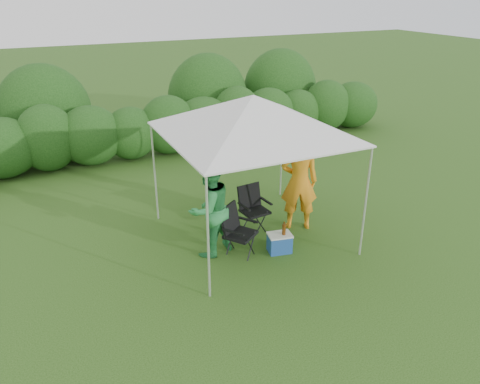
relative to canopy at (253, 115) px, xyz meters
name	(u,v)px	position (x,y,z in m)	size (l,w,h in m)	color
ground	(263,247)	(0.00, -0.50, -2.46)	(70.00, 70.00, 0.00)	#345D1D
hedge	(172,126)	(0.11, 5.50, -1.64)	(14.86, 1.53, 1.80)	#235018
canopy	(253,115)	(0.00, 0.00, 0.00)	(3.10, 3.10, 2.83)	silver
chair_right	(253,205)	(0.16, 0.29, -1.94)	(0.61, 0.57, 0.92)	black
chair_left	(236,228)	(-0.57, -0.48, -1.92)	(0.75, 0.74, 0.95)	black
man	(299,182)	(1.01, -0.07, -1.45)	(0.74, 0.49, 2.03)	orange
woman	(210,209)	(-0.99, -0.26, -1.55)	(0.89, 0.69, 1.83)	#30934B
cooler	(280,243)	(0.20, -0.77, -2.28)	(0.49, 0.39, 0.37)	#224F9D
bottle	(284,228)	(0.26, -0.81, -1.96)	(0.07, 0.07, 0.26)	#592D0C
lawn_toy	(295,150)	(3.32, 3.81, -2.32)	(0.59, 0.49, 0.29)	yellow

